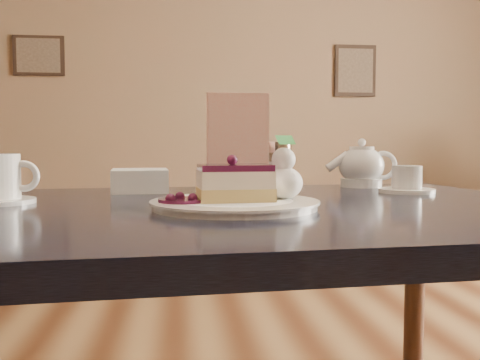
{
  "coord_description": "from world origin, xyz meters",
  "views": [
    {
      "loc": [
        -0.12,
        -0.68,
        0.82
      ],
      "look_at": [
        -0.03,
        0.08,
        0.77
      ],
      "focal_mm": 40.0,
      "sensor_mm": 36.0,
      "label": 1
    }
  ],
  "objects": [
    {
      "name": "tea_set",
      "position": [
        0.32,
        0.49,
        0.76
      ],
      "size": [
        0.2,
        0.26,
        0.1
      ],
      "color": "white",
      "rests_on": "main_table"
    },
    {
      "name": "main_table",
      "position": [
        -0.03,
        0.19,
        0.64
      ],
      "size": [
        1.2,
        0.84,
        0.72
      ],
      "rotation": [
        0.0,
        0.0,
        0.07
      ],
      "color": "black",
      "rests_on": "ground"
    },
    {
      "name": "berry_sauce",
      "position": [
        -0.11,
        0.14,
        0.73
      ],
      "size": [
        0.08,
        0.08,
        0.01
      ],
      "primitive_type": "cylinder",
      "color": "#350E26",
      "rests_on": "dessert_plate"
    },
    {
      "name": "dessert_plate",
      "position": [
        -0.03,
        0.15,
        0.73
      ],
      "size": [
        0.26,
        0.26,
        0.01
      ],
      "primitive_type": "cylinder",
      "color": "white",
      "rests_on": "main_table"
    },
    {
      "name": "menu_card",
      "position": [
        0.01,
        0.48,
        0.83
      ],
      "size": [
        0.14,
        0.04,
        0.21
      ],
      "primitive_type": "cube",
      "rotation": [
        0.0,
        0.0,
        0.07
      ],
      "color": "beige",
      "rests_on": "main_table"
    },
    {
      "name": "napkin_stack",
      "position": [
        -0.2,
        0.46,
        0.74
      ],
      "size": [
        0.12,
        0.12,
        0.05
      ],
      "primitive_type": "cube",
      "rotation": [
        0.0,
        0.0,
        0.07
      ],
      "color": "white",
      "rests_on": "main_table"
    },
    {
      "name": "cheesecake_slice",
      "position": [
        -0.03,
        0.15,
        0.76
      ],
      "size": [
        0.12,
        0.09,
        0.06
      ],
      "rotation": [
        0.0,
        0.0,
        0.07
      ],
      "color": "tan",
      "rests_on": "dessert_plate"
    },
    {
      "name": "whipped_cream",
      "position": [
        0.05,
        0.16,
        0.76
      ],
      "size": [
        0.06,
        0.06,
        0.06
      ],
      "color": "white",
      "rests_on": "dessert_plate"
    },
    {
      "name": "sugar_shaker",
      "position": [
        0.11,
        0.51,
        0.77
      ],
      "size": [
        0.06,
        0.06,
        0.11
      ],
      "color": "white",
      "rests_on": "main_table"
    }
  ]
}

